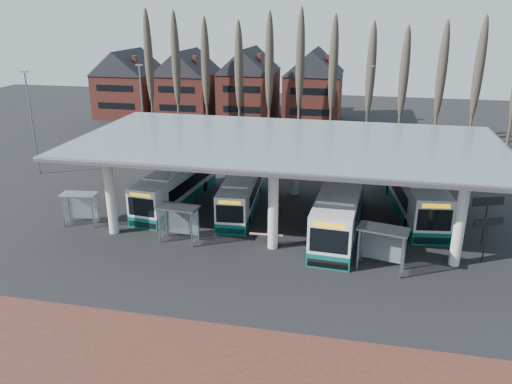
% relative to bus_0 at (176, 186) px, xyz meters
% --- Properties ---
extents(ground, '(140.00, 140.00, 0.00)m').
position_rel_bus_0_xyz_m(ground, '(9.57, -9.30, -1.52)').
color(ground, black).
rests_on(ground, ground).
extents(station_canopy, '(32.00, 16.00, 6.34)m').
position_rel_bus_0_xyz_m(station_canopy, '(9.57, -1.30, 4.17)').
color(station_canopy, silver).
rests_on(station_canopy, ground).
extents(poplar_row, '(45.10, 1.10, 14.50)m').
position_rel_bus_0_xyz_m(poplar_row, '(9.57, 23.70, 7.26)').
color(poplar_row, '#473D33').
rests_on(poplar_row, ground).
extents(townhouse_row, '(36.80, 10.30, 12.25)m').
position_rel_bus_0_xyz_m(townhouse_row, '(-6.18, 34.70, 4.42)').
color(townhouse_row, maroon).
rests_on(townhouse_row, ground).
extents(lamp_post_a, '(0.80, 0.16, 10.17)m').
position_rel_bus_0_xyz_m(lamp_post_a, '(-8.43, 12.70, 3.82)').
color(lamp_post_a, slate).
rests_on(lamp_post_a, ground).
extents(lamp_post_b, '(0.80, 0.16, 10.17)m').
position_rel_bus_0_xyz_m(lamp_post_b, '(15.57, 16.70, 3.82)').
color(lamp_post_b, slate).
rests_on(lamp_post_b, ground).
extents(lamp_post_d, '(0.80, 0.16, 10.17)m').
position_rel_bus_0_xyz_m(lamp_post_d, '(-16.43, 4.70, 3.82)').
color(lamp_post_d, slate).
rests_on(lamp_post_d, ground).
extents(bus_0, '(3.64, 11.76, 3.22)m').
position_rel_bus_0_xyz_m(bus_0, '(0.00, 0.00, 0.00)').
color(bus_0, white).
rests_on(bus_0, ground).
extents(bus_1, '(3.13, 11.03, 3.03)m').
position_rel_bus_0_xyz_m(bus_1, '(5.74, -0.00, -0.09)').
color(bus_1, white).
rests_on(bus_1, ground).
extents(bus_2, '(3.54, 13.18, 3.62)m').
position_rel_bus_0_xyz_m(bus_2, '(13.93, -2.64, 0.19)').
color(bus_2, white).
rests_on(bus_2, ground).
extents(bus_3, '(4.41, 12.94, 3.53)m').
position_rel_bus_0_xyz_m(bus_3, '(19.58, 2.10, 0.15)').
color(bus_3, white).
rests_on(bus_3, ground).
extents(shelter_0, '(2.86, 1.68, 2.51)m').
position_rel_bus_0_xyz_m(shelter_0, '(-5.57, -5.83, 0.31)').
color(shelter_0, gray).
rests_on(shelter_0, ground).
extents(shelter_1, '(3.01, 1.69, 2.69)m').
position_rel_bus_0_xyz_m(shelter_1, '(2.87, -7.09, 0.44)').
color(shelter_1, gray).
rests_on(shelter_1, ground).
extents(shelter_2, '(3.36, 2.18, 2.88)m').
position_rel_bus_0_xyz_m(shelter_2, '(16.86, -8.35, 0.58)').
color(shelter_2, gray).
rests_on(shelter_2, ground).
extents(info_sign_0, '(1.97, 1.00, 3.15)m').
position_rel_bus_0_xyz_m(info_sign_0, '(23.41, -6.15, 1.13)').
color(info_sign_0, black).
rests_on(info_sign_0, ground).
extents(info_sign_1, '(2.23, 1.00, 3.50)m').
position_rel_bus_0_xyz_m(info_sign_1, '(23.98, -3.12, 1.42)').
color(info_sign_1, black).
rests_on(info_sign_1, ground).
extents(barrier, '(2.32, 0.69, 1.16)m').
position_rel_bus_0_xyz_m(barrier, '(9.12, -6.80, -0.61)').
color(barrier, black).
rests_on(barrier, ground).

